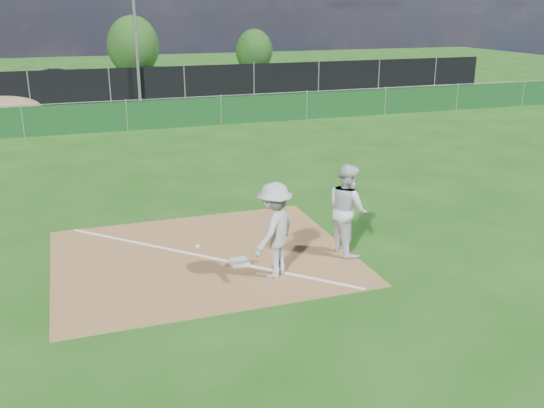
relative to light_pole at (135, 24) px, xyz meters
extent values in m
plane|color=#194C10|center=(-1.50, -12.70, -4.00)|extent=(90.00, 90.00, 0.00)
cube|color=olive|center=(-1.50, -21.70, -3.99)|extent=(6.00, 5.00, 0.02)
cube|color=white|center=(-1.50, -21.70, -3.98)|extent=(5.01, 5.01, 0.01)
cube|color=#103B17|center=(-1.50, -7.70, -3.40)|extent=(44.00, 0.05, 1.20)
ellipsoid|color=olive|center=(-6.50, -4.20, -3.42)|extent=(3.38, 2.60, 1.17)
cube|color=black|center=(-1.50, 0.30, -3.10)|extent=(46.00, 0.04, 1.80)
cube|color=black|center=(-1.50, 5.30, -4.00)|extent=(46.00, 9.00, 0.01)
cylinder|color=slate|center=(0.00, 0.00, 0.00)|extent=(0.16, 0.16, 8.00)
cube|color=silver|center=(-0.89, -22.31, -3.94)|extent=(0.37, 0.37, 0.08)
imported|color=silver|center=(-0.40, -23.05, -3.05)|extent=(1.35, 1.31, 1.85)
sphere|color=white|center=(-1.93, -23.30, -3.08)|extent=(0.08, 0.08, 0.08)
imported|color=silver|center=(1.42, -22.42, -3.04)|extent=(0.80, 0.99, 1.93)
imported|color=black|center=(-3.78, 4.60, -3.28)|extent=(4.41, 1.91, 1.41)
imported|color=black|center=(1.79, 5.56, -3.32)|extent=(4.94, 3.17, 1.33)
cylinder|color=#382316|center=(1.15, 11.72, -3.40)|extent=(0.24, 0.24, 1.21)
ellipsoid|color=#1C4513|center=(1.15, 11.72, -1.79)|extent=(3.62, 3.62, 4.16)
cylinder|color=#382316|center=(10.00, 11.39, -3.54)|extent=(0.24, 0.24, 0.92)
ellipsoid|color=#194112|center=(10.00, 11.39, -2.31)|extent=(2.76, 2.76, 3.17)
camera|label=1|loc=(-3.92, -33.10, 0.98)|focal=40.00mm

